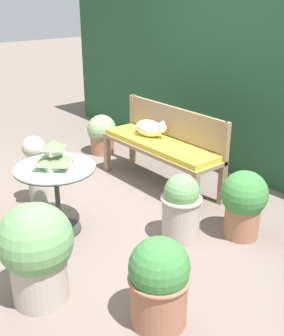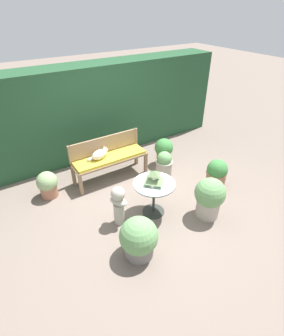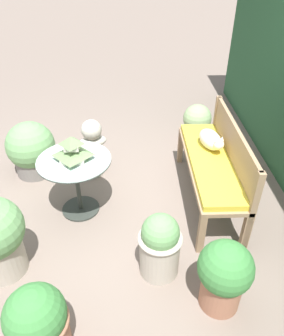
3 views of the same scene
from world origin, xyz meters
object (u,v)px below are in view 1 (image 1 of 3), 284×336
garden_bust (36,166)px  garden_bench (160,148)px  potted_plant_hedge_corner (37,251)px  potted_plant_path_edge (159,281)px  potted_plant_patio_mid (244,202)px  pagoda_birdhouse (54,156)px  cat (150,128)px  patio_table (56,181)px  potted_plant_table_near (181,207)px  potted_plant_table_far (102,134)px

garden_bust → garden_bench: bearing=136.5°
potted_plant_hedge_corner → potted_plant_path_edge: size_ratio=1.19×
potted_plant_hedge_corner → potted_plant_patio_mid: potted_plant_hedge_corner is taller
garden_bench → potted_plant_hedge_corner: (0.88, -1.90, -0.06)m
garden_bench → pagoda_birdhouse: size_ratio=5.16×
cat → potted_plant_hedge_corner: potted_plant_hedge_corner is taller
potted_plant_hedge_corner → potted_plant_path_edge: 0.85m
cat → garden_bust: (-0.27, -1.27, -0.21)m
pagoda_birdhouse → potted_plant_hedge_corner: 0.99m
pagoda_birdhouse → garden_bust: 0.71m
potted_plant_path_edge → potted_plant_hedge_corner: bearing=-144.5°
patio_table → potted_plant_hedge_corner: 0.93m
potted_plant_table_near → potted_plant_table_far: bearing=163.0°
pagoda_birdhouse → patio_table: bearing=0.0°
potted_plant_patio_mid → potted_plant_path_edge: potted_plant_path_edge is taller
pagoda_birdhouse → potted_plant_hedge_corner: pagoda_birdhouse is taller
garden_bench → patio_table: patio_table is taller
garden_bust → potted_plant_patio_mid: bearing=100.1°
potted_plant_table_near → potted_plant_table_far: (-2.19, 0.67, -0.04)m
pagoda_birdhouse → potted_plant_table_far: size_ratio=0.56×
potted_plant_hedge_corner → potted_plant_patio_mid: 1.80m
patio_table → potted_plant_table_far: 2.02m
patio_table → potted_plant_table_far: (-1.41, 1.43, -0.23)m
potted_plant_table_far → potted_plant_hedge_corner: bearing=-42.9°
cat → potted_plant_hedge_corner: bearing=-78.0°
potted_plant_table_far → potted_plant_patio_mid: (2.51, -0.23, 0.07)m
patio_table → garden_bust: garden_bust is taller
pagoda_birdhouse → potted_plant_table_near: size_ratio=0.49×
garden_bust → potted_plant_patio_mid: (1.72, 1.10, -0.07)m
cat → garden_bust: bearing=-119.4°
potted_plant_path_edge → garden_bust: bearing=175.4°
cat → patio_table: 1.42m
cat → potted_plant_path_edge: cat is taller
pagoda_birdhouse → potted_plant_patio_mid: 1.68m
potted_plant_path_edge → potted_plant_table_near: bearing=127.9°
garden_bust → potted_plant_patio_mid: size_ratio=1.17×
patio_table → pagoda_birdhouse: (0.00, 0.00, 0.24)m
potted_plant_table_far → potted_plant_patio_mid: size_ratio=0.85×
cat → patio_table: bearing=-93.1°
garden_bench → garden_bust: size_ratio=2.11×
garden_bench → potted_plant_patio_mid: potted_plant_patio_mid is taller
potted_plant_table_near → potted_plant_path_edge: potted_plant_path_edge is taller
pagoda_birdhouse → potted_plant_table_near: bearing=44.2°
potted_plant_table_near → potted_plant_path_edge: 1.05m
cat → potted_plant_patio_mid: size_ratio=0.74×
pagoda_birdhouse → potted_plant_path_edge: 1.49m
garden_bench → potted_plant_table_near: (0.93, -0.58, -0.15)m
potted_plant_table_near → potted_plant_hedge_corner: 1.33m
cat → potted_plant_path_edge: bearing=-56.3°
garden_bench → potted_plant_patio_mid: size_ratio=2.46×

